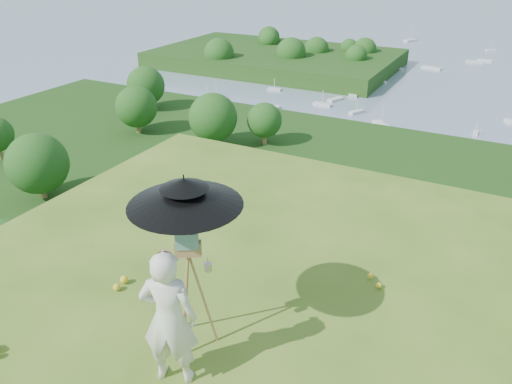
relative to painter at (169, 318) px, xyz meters
The scene contains 10 objects.
forest_slope 45.96m from the painter, 86.49° to the left, with size 140.00×56.00×22.00m, color #153C10.
shoreline_tier 83.48m from the painter, 88.36° to the left, with size 170.00×28.00×8.00m, color #6B6655.
peninsula 173.73m from the painter, 115.20° to the left, with size 90.00×60.00×12.00m, color #153C10, non-canonical shape.
slope_trees 38.37m from the painter, 86.49° to the left, with size 110.00×50.00×6.00m, color #174B16, non-canonical shape.
harbor_town 80.82m from the painter, 88.36° to the left, with size 110.00×22.00×5.00m, color silver, non-canonical shape.
moored_boats 164.85m from the painter, 93.69° to the left, with size 140.00×140.00×0.70m, color silver, non-canonical shape.
painter is the anchor object (origin of this frame).
field_easel 0.61m from the painter, 101.53° to the left, with size 0.62×0.62×1.63m, color #986940, non-canonical shape.
sun_umbrella 1.15m from the painter, 102.05° to the left, with size 1.30×1.30×0.99m, color black, non-canonical shape.
painter_cap 0.83m from the painter, ahead, with size 0.18×0.21×0.10m, color #E57F7D, non-canonical shape.
Camera 1 is at (0.70, -3.19, 4.57)m, focal length 35.00 mm.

